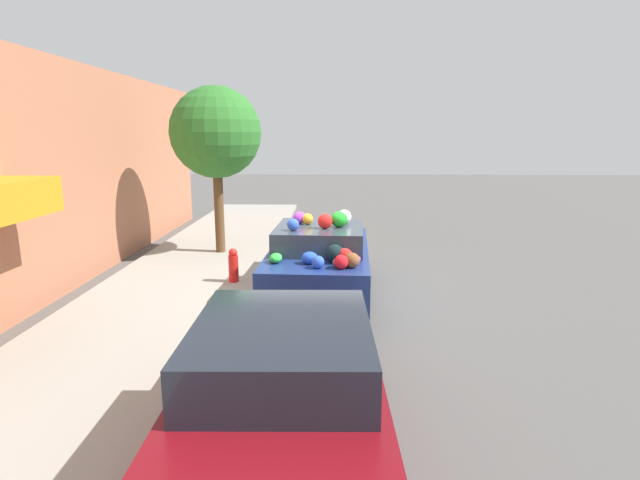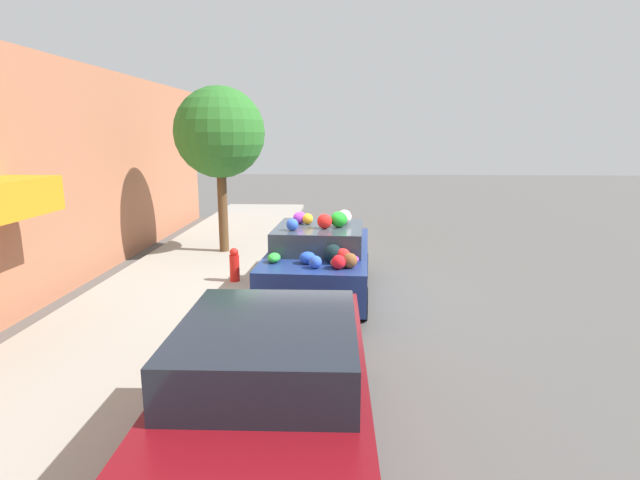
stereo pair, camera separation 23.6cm
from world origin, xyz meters
name	(u,v)px [view 2 (the right image)]	position (x,y,z in m)	size (l,w,h in m)	color
ground_plane	(310,295)	(0.00, 0.00, 0.00)	(60.00, 60.00, 0.00)	#565451
sidewalk_curb	(174,290)	(0.00, 2.70, 0.06)	(24.00, 3.20, 0.12)	#9E998E
building_facade	(49,179)	(-0.16, 4.92, 2.27)	(18.00, 1.20, 4.56)	#B26B4C
street_tree	(220,133)	(3.17, 2.45, 3.12)	(2.25, 2.25, 4.15)	brown
fire_hydrant	(234,265)	(0.50, 1.59, 0.46)	(0.20, 0.20, 0.70)	red
art_car	(320,258)	(-0.03, -0.21, 0.75)	(4.04, 2.00, 1.70)	navy
parked_car_plain	(271,386)	(-4.98, 0.02, 0.73)	(4.29, 1.90, 1.43)	maroon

